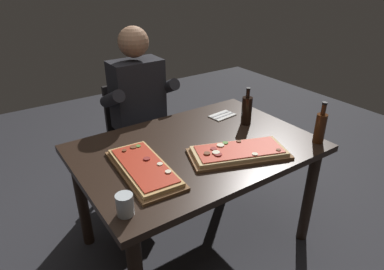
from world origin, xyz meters
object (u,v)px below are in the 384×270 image
(tumbler_near_camera, at_px, (125,205))
(seated_diner, at_px, (141,107))
(dining_table, at_px, (197,159))
(pizza_rectangular_left, at_px, (144,168))
(wine_bottle_dark, at_px, (320,127))
(pizza_rectangular_front, at_px, (239,152))
(oil_bottle_amber, at_px, (247,110))
(diner_chair, at_px, (136,131))

(tumbler_near_camera, distance_m, seated_diner, 1.23)
(dining_table, relative_size, seated_diner, 1.05)
(pizza_rectangular_left, xyz_separation_m, wine_bottle_dark, (1.02, -0.31, 0.08))
(pizza_rectangular_left, bearing_deg, pizza_rectangular_front, -16.73)
(oil_bottle_amber, bearing_deg, dining_table, -171.63)
(pizza_rectangular_front, xyz_separation_m, seated_diner, (-0.13, 0.96, -0.02))
(pizza_rectangular_front, xyz_separation_m, pizza_rectangular_left, (-0.52, 0.16, -0.00))
(pizza_rectangular_front, bearing_deg, oil_bottle_amber, 42.24)
(oil_bottle_amber, xyz_separation_m, tumbler_near_camera, (-1.06, -0.40, -0.05))
(diner_chair, bearing_deg, seated_diner, -90.00)
(pizza_rectangular_left, bearing_deg, oil_bottle_amber, 9.41)
(oil_bottle_amber, bearing_deg, pizza_rectangular_left, -170.59)
(pizza_rectangular_left, bearing_deg, diner_chair, 67.32)
(tumbler_near_camera, bearing_deg, seated_diner, 60.26)
(tumbler_near_camera, bearing_deg, wine_bottle_dark, -2.13)
(tumbler_near_camera, bearing_deg, pizza_rectangular_front, 8.01)
(pizza_rectangular_front, relative_size, tumbler_near_camera, 6.14)
(oil_bottle_amber, distance_m, tumbler_near_camera, 1.14)
(pizza_rectangular_front, distance_m, tumbler_near_camera, 0.75)
(pizza_rectangular_front, height_order, pizza_rectangular_left, same)
(wine_bottle_dark, height_order, oil_bottle_amber, wine_bottle_dark)
(pizza_rectangular_left, distance_m, wine_bottle_dark, 1.07)
(dining_table, height_order, seated_diner, seated_diner)
(dining_table, relative_size, diner_chair, 1.61)
(pizza_rectangular_left, bearing_deg, tumbler_near_camera, -130.58)
(diner_chair, distance_m, seated_diner, 0.28)
(dining_table, bearing_deg, oil_bottle_amber, 8.37)
(dining_table, height_order, diner_chair, diner_chair)
(pizza_rectangular_front, relative_size, seated_diner, 0.46)
(pizza_rectangular_left, height_order, diner_chair, diner_chair)
(oil_bottle_amber, height_order, tumbler_near_camera, oil_bottle_amber)
(dining_table, xyz_separation_m, wine_bottle_dark, (0.63, -0.38, 0.20))
(wine_bottle_dark, distance_m, diner_chair, 1.43)
(oil_bottle_amber, xyz_separation_m, seated_diner, (-0.45, 0.67, -0.10))
(dining_table, distance_m, oil_bottle_amber, 0.50)
(oil_bottle_amber, bearing_deg, pizza_rectangular_front, -137.76)
(diner_chair, bearing_deg, wine_bottle_dark, -62.77)
(diner_chair, relative_size, seated_diner, 0.65)
(wine_bottle_dark, height_order, tumbler_near_camera, wine_bottle_dark)
(pizza_rectangular_left, distance_m, oil_bottle_amber, 0.86)
(tumbler_near_camera, bearing_deg, diner_chair, 62.82)
(pizza_rectangular_front, bearing_deg, diner_chair, 96.80)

